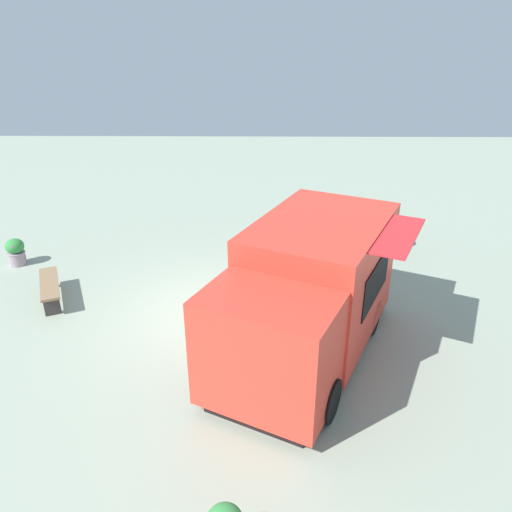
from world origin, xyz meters
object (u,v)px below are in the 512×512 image
Objects in this scene: planter_flowering_far at (322,220)px; planter_flowering_side at (16,251)px; food_truck at (308,296)px; person_customer at (353,248)px; trash_bin at (388,234)px; plaza_bench at (50,287)px.

planter_flowering_far is 8.91m from planter_flowering_side.
food_truck reaches higher than person_customer.
food_truck reaches higher than trash_bin.
planter_flowering_side is at bearing -177.57° from person_customer.
planter_flowering_far is at bearing 17.05° from planter_flowering_side.
food_truck is at bearing -17.68° from plaza_bench.
plaza_bench is at bearing 162.32° from food_truck.
plaza_bench is (-6.83, -4.52, 0.02)m from planter_flowering_far.
plaza_bench is (-7.44, -2.30, 0.00)m from person_customer.
planter_flowering_side is 0.44× the size of plaza_bench.
food_truck is 8.10× the size of planter_flowering_far.
planter_flowering_far is 0.38× the size of plaza_bench.
planter_flowering_side is (-8.51, -2.61, 0.05)m from planter_flowering_far.
food_truck is at bearing -26.65° from planter_flowering_side.
trash_bin reaches higher than planter_flowering_side.
planter_flowering_far reaches higher than plaza_bench.
planter_flowering_side is at bearing -162.95° from planter_flowering_far.
planter_flowering_far is 8.19m from plaza_bench.
planter_flowering_far is at bearing 33.51° from plaza_bench.
trash_bin reaches higher than plaza_bench.
trash_bin is at bearing 34.60° from person_customer.
person_customer is at bearing -74.55° from planter_flowering_far.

